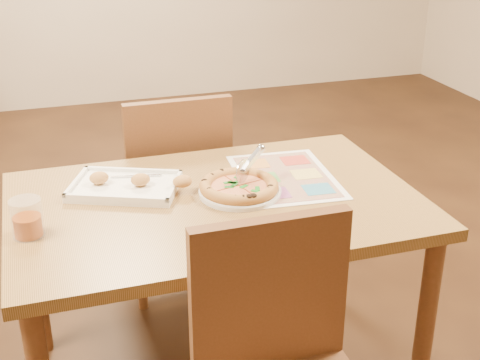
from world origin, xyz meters
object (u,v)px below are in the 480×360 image
object	(u,v)px
dining_table	(216,223)
glass_tumbler	(27,220)
chair_near	(281,353)
pizza	(239,187)
menu	(285,176)
appetizer_tray	(128,186)
chair_far	(176,172)
plate	(240,192)
pizza_cutter	(249,163)

from	to	relation	value
dining_table	glass_tumbler	xyz separation A→B (m)	(-0.57, -0.07, 0.13)
chair_near	glass_tumbler	xyz separation A→B (m)	(-0.57, 0.53, 0.20)
pizza	menu	world-z (taller)	pizza
pizza	menu	bearing A→B (deg)	23.15
appetizer_tray	glass_tumbler	distance (m)	0.39
chair_far	plate	bearing A→B (deg)	98.38
chair_near	dining_table	bearing A→B (deg)	90.00
glass_tumbler	menu	bearing A→B (deg)	10.98
dining_table	pizza	world-z (taller)	pizza
appetizer_tray	glass_tumbler	xyz separation A→B (m)	(-0.32, -0.22, 0.03)
chair_far	pizza_cutter	distance (m)	0.61
chair_far	appetizer_tray	world-z (taller)	chair_far
chair_far	pizza	world-z (taller)	chair_far
pizza	chair_near	bearing A→B (deg)	-97.76
pizza	plate	bearing A→B (deg)	3.99
chair_near	pizza	distance (m)	0.64
appetizer_tray	menu	world-z (taller)	appetizer_tray
appetizer_tray	glass_tumbler	bearing A→B (deg)	-145.41
chair_near	plate	world-z (taller)	chair_near
pizza	pizza_cutter	xyz separation A→B (m)	(0.05, 0.04, 0.06)
dining_table	plate	size ratio (longest dim) A/B	4.83
chair_near	pizza	xyz separation A→B (m)	(0.08, 0.61, 0.18)
glass_tumbler	menu	world-z (taller)	glass_tumbler
pizza_cutter	menu	bearing A→B (deg)	-24.42
chair_far	pizza	xyz separation A→B (m)	(0.08, -0.59, 0.18)
pizza_cutter	appetizer_tray	size ratio (longest dim) A/B	0.31
glass_tumbler	chair_near	bearing A→B (deg)	-42.68
menu	pizza	bearing A→B (deg)	-156.85
pizza_cutter	menu	xyz separation A→B (m)	(0.15, 0.04, -0.08)
chair_near	menu	size ratio (longest dim) A/B	1.05
chair_near	pizza_cutter	distance (m)	0.71
plate	glass_tumbler	world-z (taller)	glass_tumbler
dining_table	appetizer_tray	size ratio (longest dim) A/B	3.16
pizza	chair_far	bearing A→B (deg)	98.04
dining_table	plate	distance (m)	0.13
chair_far	menu	size ratio (longest dim) A/B	1.05
menu	pizza_cutter	bearing A→B (deg)	-164.31
chair_far	plate	distance (m)	0.62
plate	pizza	world-z (taller)	pizza
chair_near	menu	bearing A→B (deg)	68.28
plate	appetizer_tray	world-z (taller)	appetizer_tray
dining_table	pizza_cutter	xyz separation A→B (m)	(0.13, 0.05, 0.17)
pizza	glass_tumbler	size ratio (longest dim) A/B	2.28
plate	pizza	size ratio (longest dim) A/B	1.04
pizza_cutter	dining_table	bearing A→B (deg)	161.75
pizza_cutter	appetizer_tray	distance (m)	0.40
dining_table	plate	bearing A→B (deg)	7.31
glass_tumbler	pizza	bearing A→B (deg)	7.15
glass_tumbler	plate	bearing A→B (deg)	7.14
chair_near	plate	xyz separation A→B (m)	(0.09, 0.61, 0.16)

